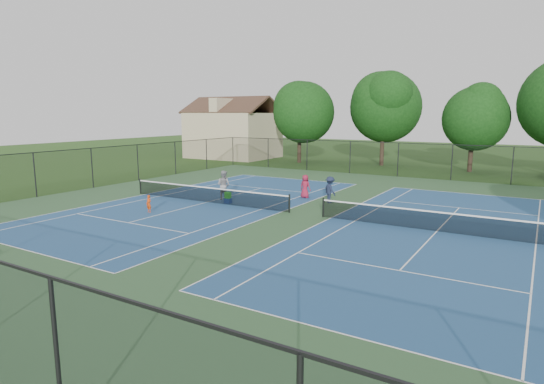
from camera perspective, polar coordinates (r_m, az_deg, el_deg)
The scene contains 15 objects.
ground at distance 25.34m, azimuth 4.27°, elevation -2.88°, with size 140.00×140.00×0.00m, color #234716.
court_pad at distance 25.33m, azimuth 4.27°, elevation -2.88°, with size 36.00×36.00×0.01m, color #315833.
tennis_court_left at distance 29.07m, azimuth -8.14°, elevation -1.10°, with size 12.00×23.83×1.07m.
tennis_court_right at distance 23.12m, azimuth 19.99°, elevation -4.46°, with size 12.00×23.83×1.07m.
perimeter_fence at distance 25.03m, azimuth 4.31°, elevation 0.69°, with size 36.08×36.08×3.02m.
tree_back_a at distance 52.00m, azimuth 3.50°, elevation 10.36°, with size 6.80×6.80×9.15m.
tree_back_b at distance 50.41m, azimuth 13.86°, elevation 10.74°, with size 7.60×7.60×10.03m.
tree_back_c at distance 47.48m, azimuth 23.98°, elevation 8.91°, with size 6.00×6.00×8.40m.
clapboard_house at distance 58.18m, azimuth -4.90°, elevation 7.38°, with size 10.80×8.10×7.65m.
child_player at distance 26.72m, azimuth -15.21°, elevation -1.43°, with size 0.37×0.24×1.01m, color #D13E0D.
instructor at distance 29.69m, azimuth -6.09°, elevation 0.86°, with size 0.93×0.73×1.92m, color gray.
bystander_b at distance 28.67m, azimuth 7.29°, elevation 0.27°, with size 1.09×0.63×1.68m, color #1A223A.
bystander_c at distance 30.27m, azimuth 4.18°, elevation 0.71°, with size 0.76×0.49×1.56m, color maroon.
ball_crate at distance 28.59m, azimuth -5.55°, elevation -1.10°, with size 0.40×0.33×0.32m, color navy.
ball_hopper at distance 28.53m, azimuth -5.56°, elevation -0.39°, with size 0.34×0.28×0.40m, color green.
Camera 1 is at (11.10, -22.08, 5.58)m, focal length 30.00 mm.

